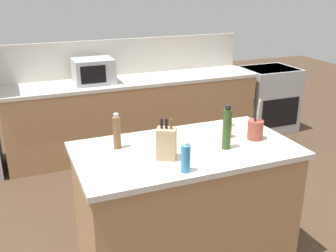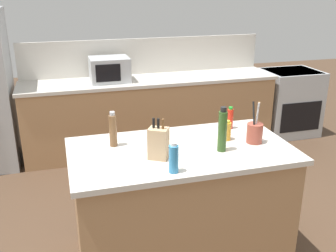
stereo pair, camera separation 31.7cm
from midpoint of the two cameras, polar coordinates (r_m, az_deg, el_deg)
back_counter_run at (r=5.09m, az=-0.70°, el=1.74°), size 3.22×0.66×0.94m
wall_backsplash at (r=5.21m, az=-1.66°, el=10.10°), size 3.18×0.03×0.46m
kitchen_island at (r=3.10m, az=4.80°, el=-11.27°), size 1.63×0.89×0.94m
range_oven at (r=5.93m, az=18.61°, el=3.31°), size 0.76×0.65×0.92m
microwave at (r=4.82m, az=-6.62°, el=8.13°), size 0.47×0.39×0.29m
knife_block at (r=2.67m, az=2.00°, el=-2.55°), size 0.16×0.15×0.29m
utensil_crock at (r=3.05m, az=15.40°, el=-0.94°), size 0.12×0.12×0.32m
olive_oil_bottle at (r=2.82m, az=11.10°, el=-0.72°), size 0.06×0.06×0.33m
honey_jar at (r=3.06m, az=11.43°, el=-0.73°), size 0.07×0.07×0.16m
pepper_grinder at (r=2.88m, az=-4.89°, el=-0.64°), size 0.06×0.06×0.27m
dish_soap_bottle at (r=2.49m, az=4.48°, el=-4.79°), size 0.06×0.06×0.21m
hot_sauce_bottle at (r=3.29m, az=11.74°, el=1.04°), size 0.05×0.05×0.19m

